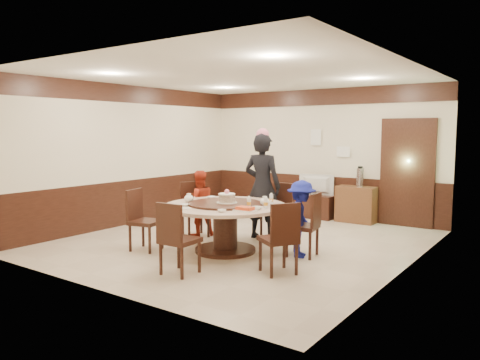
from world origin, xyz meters
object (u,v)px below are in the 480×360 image
Objects in this scene: banquet_table at (225,218)px; tv_stand at (315,206)px; thermos at (360,177)px; person_blue at (301,219)px; birthday_cake at (227,198)px; person_red at (199,203)px; side_cabinet at (356,204)px; shrimp_platter at (245,209)px; person_standing at (262,186)px; television at (315,185)px.

tv_stand is (-0.15, 3.45, -0.28)m from banquet_table.
thermos reaches higher than tv_stand.
person_blue is 3.59× the size of birthday_cake.
person_red reaches higher than banquet_table.
person_blue is 3.09m from thermos.
birthday_cake reaches higher than banquet_table.
person_red reaches higher than tv_stand.
side_cabinet is (0.74, 3.48, -0.48)m from birthday_cake.
shrimp_platter is 3.81m from thermos.
shrimp_platter is at bearing 107.21° from person_standing.
person_standing reaches higher than banquet_table.
banquet_table is at bearing 178.26° from birthday_cake.
shrimp_platter is at bearing -92.71° from side_cabinet.
shrimp_platter reaches higher than side_cabinet.
television is at bearing -178.27° from thermos.
person_standing is at bearing 91.48° from banquet_table.
birthday_cake is 0.85× the size of thermos.
banquet_table is 1.25m from person_red.
thermos reaches higher than banquet_table.
person_blue is 3.29m from television.
television is at bearing 3.82° from person_blue.
tv_stand is 1.06× the size of side_cabinet.
television is at bearing -93.27° from person_standing.
birthday_cake is at bearing -86.90° from tv_stand.
birthday_cake is 3.46m from television.
person_standing reaches higher than side_cabinet.
side_cabinet is (0.78, 3.48, -0.16)m from banquet_table.
person_blue is (1.11, 0.42, 0.05)m from banquet_table.
side_cabinet is at bearing 87.29° from shrimp_platter.
television is (-0.19, 3.45, -0.13)m from birthday_cake.
thermos is (0.84, 3.48, 0.41)m from banquet_table.
tv_stand is at bearing -178.15° from side_cabinet.
birthday_cake reaches higher than shrimp_platter.
banquet_table is 1.64× the size of person_blue.
person_red is at bearing 18.45° from person_standing.
television is (0.93, 2.82, 0.13)m from person_red.
side_cabinet is at bearing -12.55° from person_blue.
person_red is 3.95× the size of shrimp_platter.
person_red is 1.53× the size of television.
person_red is 3.67× the size of birthday_cake.
person_standing is 2.52m from thermos.
person_standing is at bearing -86.96° from tv_stand.
person_blue is at bearing -67.35° from tv_stand.
person_standing is 2.43m from tv_stand.
side_cabinet is (0.18, 3.80, -0.40)m from shrimp_platter.
shrimp_platter is at bearing 92.35° from television.
side_cabinet is at bearing 1.85° from tv_stand.
person_blue is 1.36× the size of tv_stand.
tv_stand is at bearing 93.10° from birthday_cake.
thermos is (0.87, 2.36, 0.02)m from person_standing.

